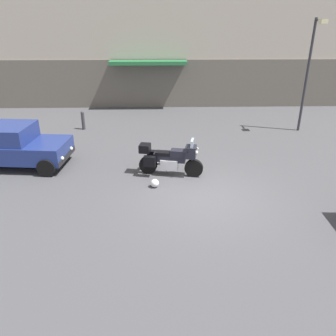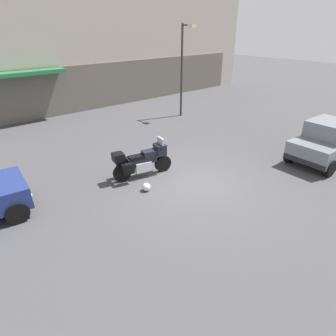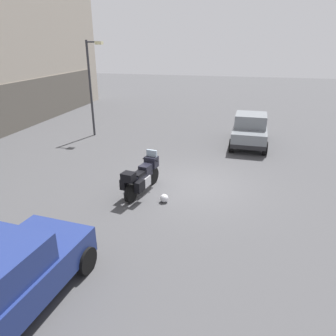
{
  "view_description": "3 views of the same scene",
  "coord_description": "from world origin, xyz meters",
  "px_view_note": "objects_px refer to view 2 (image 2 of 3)",
  "views": [
    {
      "loc": [
        -1.35,
        -9.16,
        5.14
      ],
      "look_at": [
        -1.11,
        0.48,
        0.8
      ],
      "focal_mm": 36.26,
      "sensor_mm": 36.0,
      "label": 1
    },
    {
      "loc": [
        -6.47,
        -6.17,
        5.02
      ],
      "look_at": [
        -1.05,
        0.2,
        0.89
      ],
      "focal_mm": 31.28,
      "sensor_mm": 36.0,
      "label": 2
    },
    {
      "loc": [
        -10.65,
        -1.56,
        5.02
      ],
      "look_at": [
        -0.54,
        0.85,
        0.83
      ],
      "focal_mm": 33.78,
      "sensor_mm": 36.0,
      "label": 3
    }
  ],
  "objects_px": {
    "helmet": "(146,187)",
    "streetlamp_curbside": "(183,63)",
    "motorcycle": "(142,161)",
    "car_hatchback_near": "(330,141)"
  },
  "relations": [
    {
      "from": "streetlamp_curbside",
      "to": "helmet",
      "type": "bearing_deg",
      "value": -140.57
    },
    {
      "from": "helmet",
      "to": "car_hatchback_near",
      "type": "xyz_separation_m",
      "value": [
        7.14,
        -2.74,
        0.67
      ]
    },
    {
      "from": "helmet",
      "to": "streetlamp_curbside",
      "type": "xyz_separation_m",
      "value": [
        6.97,
        5.73,
        2.92
      ]
    },
    {
      "from": "motorcycle",
      "to": "streetlamp_curbside",
      "type": "relative_size",
      "value": 0.44
    },
    {
      "from": "car_hatchback_near",
      "to": "streetlamp_curbside",
      "type": "bearing_deg",
      "value": 92.98
    },
    {
      "from": "motorcycle",
      "to": "helmet",
      "type": "xyz_separation_m",
      "value": [
        -0.51,
        -0.94,
        -0.48
      ]
    },
    {
      "from": "helmet",
      "to": "streetlamp_curbside",
      "type": "height_order",
      "value": "streetlamp_curbside"
    },
    {
      "from": "helmet",
      "to": "streetlamp_curbside",
      "type": "bearing_deg",
      "value": 39.43
    },
    {
      "from": "helmet",
      "to": "car_hatchback_near",
      "type": "bearing_deg",
      "value": -20.99
    },
    {
      "from": "motorcycle",
      "to": "car_hatchback_near",
      "type": "distance_m",
      "value": 7.58
    }
  ]
}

